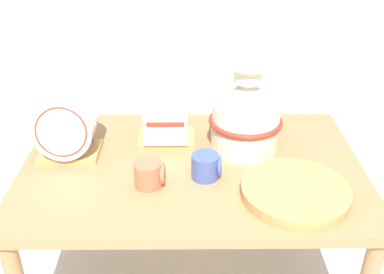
% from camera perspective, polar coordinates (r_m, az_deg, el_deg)
% --- Properties ---
extents(display_table, '(1.21, 0.79, 0.61)m').
position_cam_1_polar(display_table, '(1.65, 0.00, -5.52)').
color(display_table, '#9E754C').
rests_on(display_table, ground_plane).
extents(ceramic_vase, '(0.27, 0.27, 0.34)m').
position_cam_1_polar(ceramic_vase, '(1.65, 6.87, 3.03)').
color(ceramic_vase, silver).
rests_on(ceramic_vase, display_table).
extents(dish_rack_round_plates, '(0.22, 0.18, 0.24)m').
position_cam_1_polar(dish_rack_round_plates, '(1.67, -15.64, 0.59)').
color(dish_rack_round_plates, tan).
rests_on(dish_rack_round_plates, display_table).
extents(dish_rack_square_plates, '(0.22, 0.17, 0.19)m').
position_cam_1_polar(dish_rack_square_plates, '(1.72, -3.27, 1.26)').
color(dish_rack_square_plates, tan).
rests_on(dish_rack_square_plates, display_table).
extents(wicker_charger_stack, '(0.35, 0.35, 0.04)m').
position_cam_1_polar(wicker_charger_stack, '(1.48, 12.94, -6.75)').
color(wicker_charger_stack, tan).
rests_on(wicker_charger_stack, display_table).
extents(mug_terracotta_glaze, '(0.10, 0.09, 0.09)m').
position_cam_1_polar(mug_terracotta_glaze, '(1.48, -5.40, -4.70)').
color(mug_terracotta_glaze, '#B76647').
rests_on(mug_terracotta_glaze, display_table).
extents(mug_cobalt_glaze, '(0.10, 0.09, 0.09)m').
position_cam_1_polar(mug_cobalt_glaze, '(1.52, 1.85, -3.73)').
color(mug_cobalt_glaze, '#42569E').
rests_on(mug_cobalt_glaze, display_table).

